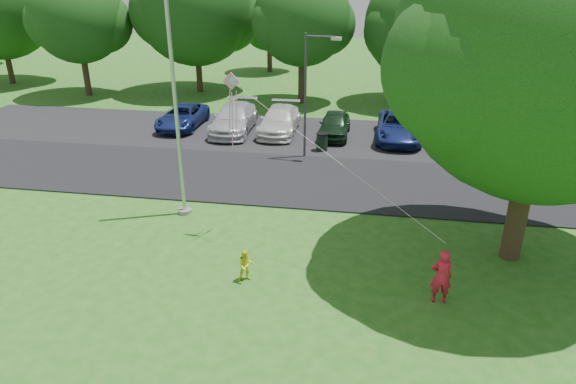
% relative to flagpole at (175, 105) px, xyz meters
% --- Properties ---
extents(ground, '(120.00, 120.00, 0.00)m').
position_rel_flagpole_xyz_m(ground, '(3.50, -5.00, -4.17)').
color(ground, '#276219').
rests_on(ground, ground).
extents(park_road, '(60.00, 6.00, 0.06)m').
position_rel_flagpole_xyz_m(park_road, '(3.50, 4.00, -4.14)').
color(park_road, black).
rests_on(park_road, ground).
extents(parking_strip, '(42.00, 7.00, 0.06)m').
position_rel_flagpole_xyz_m(parking_strip, '(3.50, 10.50, -4.14)').
color(parking_strip, black).
rests_on(parking_strip, ground).
extents(flagpole, '(0.50, 0.50, 10.00)m').
position_rel_flagpole_xyz_m(flagpole, '(0.00, 0.00, 0.00)').
color(flagpole, '#B7BABF').
rests_on(flagpole, ground).
extents(street_lamp, '(1.66, 0.34, 5.89)m').
position_rel_flagpole_xyz_m(street_lamp, '(3.86, 6.95, -0.63)').
color(street_lamp, '#3F3F44').
rests_on(street_lamp, ground).
extents(trash_can, '(0.60, 0.60, 0.96)m').
position_rel_flagpole_xyz_m(trash_can, '(4.38, 7.97, -3.68)').
color(trash_can, black).
rests_on(trash_can, ground).
extents(big_tree, '(9.24, 8.57, 10.83)m').
position_rel_flagpole_xyz_m(big_tree, '(11.31, -1.45, 2.17)').
color(big_tree, '#332316').
rests_on(big_tree, ground).
extents(tree_row, '(64.35, 11.94, 10.88)m').
position_rel_flagpole_xyz_m(tree_row, '(5.09, 19.23, 1.55)').
color(tree_row, '#332316').
rests_on(tree_row, ground).
extents(horizon_trees, '(77.46, 7.20, 7.02)m').
position_rel_flagpole_xyz_m(horizon_trees, '(7.56, 28.88, 0.14)').
color(horizon_trees, '#332316').
rests_on(horizon_trees, ground).
extents(parked_cars, '(17.16, 5.23, 1.49)m').
position_rel_flagpole_xyz_m(parked_cars, '(3.30, 10.57, -3.41)').
color(parked_cars, navy).
rests_on(parked_cars, ground).
extents(woman, '(0.62, 0.42, 1.63)m').
position_rel_flagpole_xyz_m(woman, '(8.90, -4.22, -3.35)').
color(woman, red).
rests_on(woman, ground).
extents(child_yellow, '(0.62, 0.56, 1.03)m').
position_rel_flagpole_xyz_m(child_yellow, '(3.38, -4.06, -3.65)').
color(child_yellow, yellow).
rests_on(child_yellow, ground).
extents(kite, '(6.86, 3.42, 3.72)m').
position_rel_flagpole_xyz_m(kite, '(2.55, -1.16, 0.58)').
color(kite, pink).
rests_on(kite, ground).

